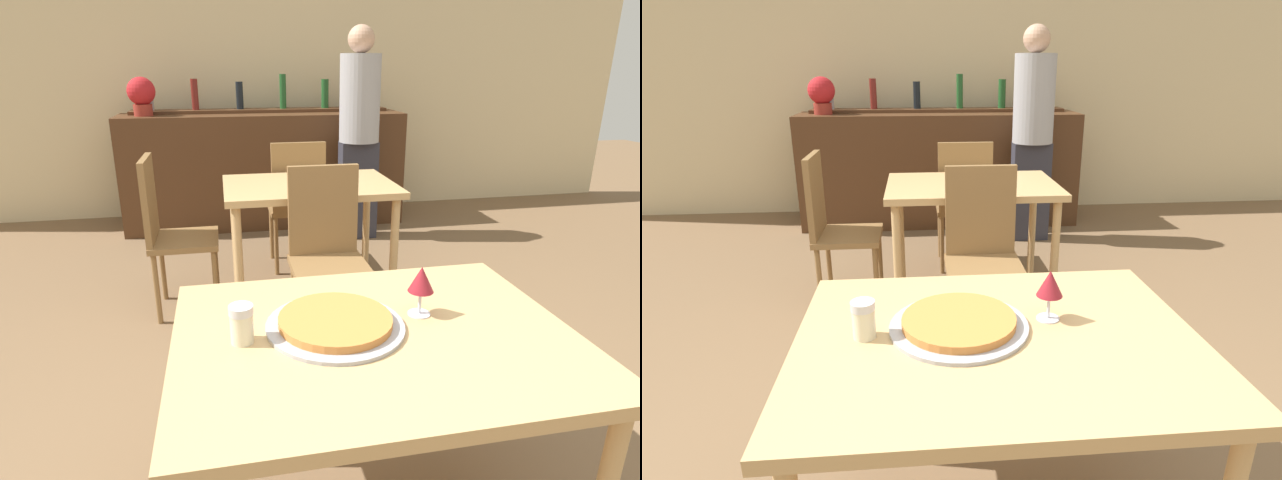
# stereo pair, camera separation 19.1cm
# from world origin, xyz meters

# --- Properties ---
(wall_back) EXTENTS (8.00, 0.05, 2.80)m
(wall_back) POSITION_xyz_m (0.00, 4.03, 1.40)
(wall_back) COLOR beige
(wall_back) RESTS_ON ground_plane
(dining_table_near) EXTENTS (1.16, 0.88, 0.73)m
(dining_table_near) POSITION_xyz_m (0.00, 0.00, 0.66)
(dining_table_near) COLOR tan
(dining_table_near) RESTS_ON ground_plane
(dining_table_far) EXTENTS (1.05, 0.72, 0.78)m
(dining_table_far) POSITION_xyz_m (0.12, 1.75, 0.68)
(dining_table_far) COLOR tan
(dining_table_far) RESTS_ON ground_plane
(bar_counter) EXTENTS (2.60, 0.56, 1.05)m
(bar_counter) POSITION_xyz_m (0.00, 3.52, 0.53)
(bar_counter) COLOR #4C2D19
(bar_counter) RESTS_ON ground_plane
(bar_back_shelf) EXTENTS (2.39, 0.24, 0.34)m
(bar_back_shelf) POSITION_xyz_m (0.02, 3.66, 1.11)
(bar_back_shelf) COLOR #4C2D19
(bar_back_shelf) RESTS_ON bar_counter
(chair_far_side_front) EXTENTS (0.40, 0.40, 0.97)m
(chair_far_side_front) POSITION_xyz_m (0.12, 1.23, 0.55)
(chair_far_side_front) COLOR olive
(chair_far_side_front) RESTS_ON ground_plane
(chair_far_side_back) EXTENTS (0.40, 0.40, 0.97)m
(chair_far_side_back) POSITION_xyz_m (0.12, 2.27, 0.55)
(chair_far_side_back) COLOR olive
(chair_far_side_back) RESTS_ON ground_plane
(chair_far_side_left) EXTENTS (0.40, 0.40, 0.97)m
(chair_far_side_left) POSITION_xyz_m (-0.74, 1.75, 0.55)
(chair_far_side_left) COLOR olive
(chair_far_side_left) RESTS_ON ground_plane
(pizza_tray) EXTENTS (0.41, 0.41, 0.04)m
(pizza_tray) POSITION_xyz_m (-0.11, 0.05, 0.74)
(pizza_tray) COLOR #A3A3A8
(pizza_tray) RESTS_ON dining_table_near
(cheese_shaker) EXTENTS (0.07, 0.07, 0.11)m
(cheese_shaker) POSITION_xyz_m (-0.38, 0.02, 0.79)
(cheese_shaker) COLOR beige
(cheese_shaker) RESTS_ON dining_table_near
(person_standing) EXTENTS (0.34, 0.34, 1.78)m
(person_standing) POSITION_xyz_m (0.76, 2.94, 0.97)
(person_standing) COLOR #2D2D38
(person_standing) RESTS_ON ground_plane
(wine_glass) EXTENTS (0.08, 0.08, 0.16)m
(wine_glass) POSITION_xyz_m (0.17, 0.08, 0.84)
(wine_glass) COLOR silver
(wine_glass) RESTS_ON dining_table_near
(potted_plant) EXTENTS (0.24, 0.24, 0.33)m
(potted_plant) POSITION_xyz_m (-1.05, 3.47, 1.24)
(potted_plant) COLOR maroon
(potted_plant) RESTS_ON bar_counter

